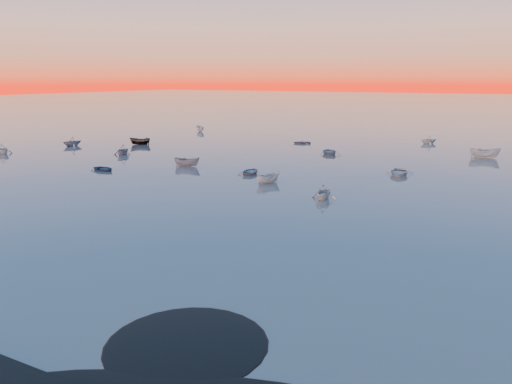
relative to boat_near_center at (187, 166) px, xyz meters
The scene contains 5 objects.
ground 62.72m from the boat_near_center, 72.18° to the left, with size 600.00×600.00×0.00m, color #6E645C.
mud_lobes 45.53m from the boat_near_center, 65.06° to the right, with size 140.00×6.00×0.07m, color black, non-canonical shape.
moored_fleet 23.03m from the boat_near_center, 33.51° to the left, with size 124.00×58.00×1.20m, color silver, non-canonical shape.
boat_near_center is the anchor object (origin of this frame).
boat_near_right 24.95m from the boat_near_center, 21.20° to the right, with size 3.32×1.49×1.16m, color silver.
Camera 1 is at (20.93, -15.26, 11.97)m, focal length 35.00 mm.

